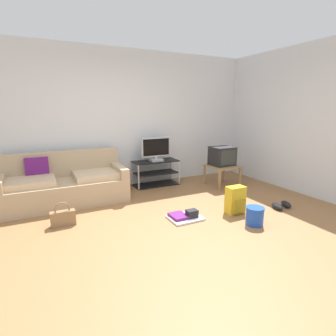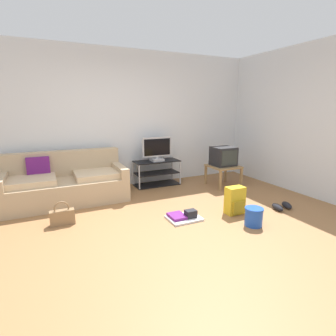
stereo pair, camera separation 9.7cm
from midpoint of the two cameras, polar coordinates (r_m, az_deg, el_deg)
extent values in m
cube|color=olive|center=(3.51, -0.94, -14.24)|extent=(9.00, 9.80, 0.02)
cube|color=silver|center=(5.44, -12.39, 10.06)|extent=(9.00, 0.10, 2.70)
cube|color=silver|center=(5.72, 24.02, 9.38)|extent=(0.10, 3.60, 2.70)
cube|color=tan|center=(4.86, -21.61, -4.70)|extent=(1.98, 0.91, 0.40)
cube|color=tan|center=(5.10, -22.37, 0.90)|extent=(1.98, 0.20, 0.44)
cube|color=tan|center=(4.81, -32.88, -2.51)|extent=(0.14, 0.91, 0.18)
cube|color=tan|center=(4.93, -11.19, -0.33)|extent=(0.14, 0.91, 0.18)
cube|color=#CBAF89|center=(4.73, -28.38, -2.70)|extent=(0.79, 0.64, 0.10)
cube|color=#CBAF89|center=(4.80, -15.31, -1.36)|extent=(0.79, 0.64, 0.10)
cube|color=#661E70|center=(4.98, -26.76, -0.03)|extent=(0.36, 0.13, 0.36)
cube|color=black|center=(5.49, -3.19, 1.48)|extent=(0.93, 0.42, 0.02)
cube|color=black|center=(5.54, -3.15, -1.05)|extent=(0.89, 0.40, 0.02)
cube|color=black|center=(5.61, -3.12, -3.52)|extent=(0.93, 0.42, 0.02)
cylinder|color=#B7B7BC|center=(5.21, -6.86, -2.03)|extent=(0.03, 0.03, 0.52)
cylinder|color=#B7B7BC|center=(5.56, 1.91, -0.98)|extent=(0.03, 0.03, 0.52)
cylinder|color=#B7B7BC|center=(5.57, -8.22, -1.10)|extent=(0.03, 0.03, 0.52)
cylinder|color=#B7B7BC|center=(5.90, 0.11, -0.17)|extent=(0.03, 0.03, 0.52)
cube|color=#B2B2B7|center=(5.46, -3.11, 1.79)|extent=(0.25, 0.22, 0.05)
cube|color=#B2B2B7|center=(5.46, -3.11, 2.25)|extent=(0.05, 0.04, 0.04)
cube|color=#B2B2B7|center=(5.42, -3.14, 4.52)|extent=(0.63, 0.04, 0.40)
cube|color=black|center=(5.40, -3.04, 4.49)|extent=(0.57, 0.01, 0.34)
cube|color=#9E7A4C|center=(5.57, 11.06, 0.43)|extent=(0.57, 0.57, 0.03)
cube|color=#9E7A4C|center=(5.27, 10.44, -2.64)|extent=(0.04, 0.04, 0.40)
cube|color=#9E7A4C|center=(5.59, 14.66, -1.97)|extent=(0.04, 0.04, 0.40)
cube|color=#9E7A4C|center=(5.68, 7.34, -1.42)|extent=(0.04, 0.04, 0.40)
cube|color=#9E7A4C|center=(5.97, 11.44, -0.86)|extent=(0.04, 0.04, 0.40)
cube|color=#232326|center=(5.55, 11.03, 2.54)|extent=(0.45, 0.39, 0.38)
cube|color=#333833|center=(5.39, 12.31, 2.19)|extent=(0.37, 0.01, 0.30)
cube|color=gold|center=(4.20, 13.58, -6.64)|extent=(0.28, 0.17, 0.42)
cube|color=#A4851A|center=(4.16, 14.42, -8.02)|extent=(0.21, 0.04, 0.18)
cylinder|color=#A4851A|center=(4.22, 11.85, -6.15)|extent=(0.04, 0.04, 0.34)
cylinder|color=#A4851A|center=(4.32, 13.50, -5.80)|extent=(0.04, 0.04, 0.34)
cube|color=olive|center=(3.99, -22.23, -9.97)|extent=(0.32, 0.11, 0.21)
torus|color=olive|center=(3.94, -22.40, -8.16)|extent=(0.20, 0.02, 0.20)
cylinder|color=blue|center=(3.89, 17.41, -9.79)|extent=(0.24, 0.24, 0.25)
cylinder|color=blue|center=(3.85, 17.53, -8.18)|extent=(0.25, 0.25, 0.02)
ellipsoid|color=black|center=(4.61, 21.79, -7.63)|extent=(0.18, 0.28, 0.09)
ellipsoid|color=black|center=(4.76, 23.46, -7.14)|extent=(0.21, 0.28, 0.09)
cube|color=silver|center=(3.94, 3.00, -10.65)|extent=(0.47, 0.37, 0.03)
cube|color=black|center=(3.92, 4.42, -9.71)|extent=(0.16, 0.12, 0.11)
cube|color=#661E70|center=(3.92, 1.53, -10.24)|extent=(0.22, 0.28, 0.04)
camera|label=1|loc=(0.05, -90.61, -0.14)|focal=28.43mm
camera|label=2|loc=(0.05, 89.39, 0.14)|focal=28.43mm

